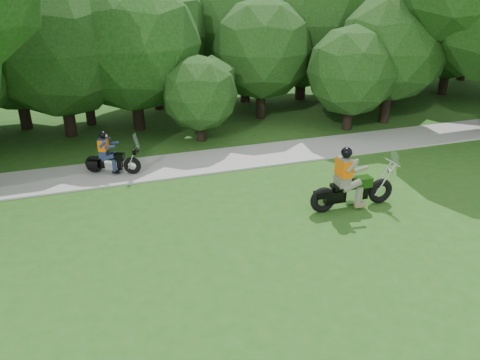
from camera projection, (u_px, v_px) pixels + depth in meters
ground at (376, 280)px, 10.39m from camera, size 100.00×100.00×0.00m
walkway at (254, 156)px, 17.31m from camera, size 60.00×2.20×0.06m
tree_line at (224, 33)px, 21.82m from camera, size 40.03×12.43×7.70m
chopper_motorcycle at (349, 186)px, 13.29m from camera, size 2.64×0.70×1.89m
touring_motorcycle at (109, 158)px, 15.55m from camera, size 1.83×1.13×1.47m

